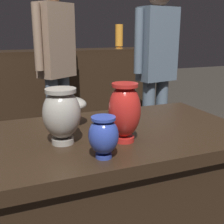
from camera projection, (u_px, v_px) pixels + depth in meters
display_plinth at (102, 219)px, 1.28m from camera, size 1.20×0.64×0.80m
back_display_shelf at (34, 96)px, 3.22m from camera, size 2.60×0.40×0.99m
vase_centerpiece at (125, 111)px, 1.06m from camera, size 0.12×0.12×0.22m
vase_tall_behind at (68, 105)px, 1.25m from camera, size 0.16×0.16×0.12m
vase_left_accent at (62, 114)px, 1.04m from camera, size 0.14×0.14×0.20m
vase_right_accent at (104, 135)px, 0.93m from camera, size 0.10×0.10×0.14m
shelf_vase_far_right at (119, 36)px, 3.48m from camera, size 0.10×0.10×0.27m
visitor_near_right at (157, 64)px, 2.54m from camera, size 0.46×0.23×1.56m
visitor_center_back at (56, 60)px, 2.59m from camera, size 0.40×0.33×1.61m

